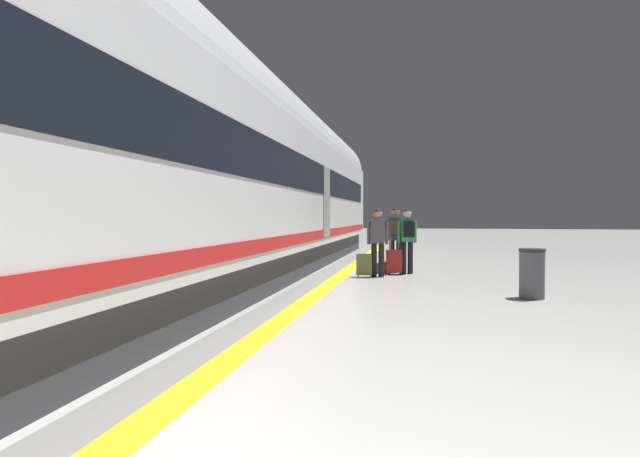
{
  "coord_description": "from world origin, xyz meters",
  "views": [
    {
      "loc": [
        1.16,
        0.84,
        1.51
      ],
      "look_at": [
        -0.08,
        6.89,
        1.35
      ],
      "focal_mm": 27.53,
      "sensor_mm": 36.0,
      "label": 1
    }
  ],
  "objects": [
    {
      "name": "safety_line_strip",
      "position": [
        -0.8,
        10.0,
        0.0
      ],
      "size": [
        0.36,
        80.0,
        0.01
      ],
      "primitive_type": "cube",
      "color": "yellow",
      "rests_on": "ground"
    },
    {
      "name": "tactile_edge_band",
      "position": [
        -1.15,
        10.0,
        0.0
      ],
      "size": [
        0.65,
        80.0,
        0.01
      ],
      "primitive_type": "cube",
      "color": "slate",
      "rests_on": "ground"
    },
    {
      "name": "high_speed_train",
      "position": [
        -2.94,
        7.61,
        2.51
      ],
      "size": [
        2.94,
        36.19,
        4.97
      ],
      "color": "#38383D",
      "rests_on": "ground"
    },
    {
      "name": "passenger_near",
      "position": [
        0.5,
        14.0,
        1.03
      ],
      "size": [
        0.54,
        0.36,
        1.73
      ],
      "color": "#383842",
      "rests_on": "ground"
    },
    {
      "name": "duffel_bag_near",
      "position": [
        0.19,
        13.69,
        0.15
      ],
      "size": [
        0.44,
        0.26,
        0.36
      ],
      "color": "brown",
      "rests_on": "ground"
    },
    {
      "name": "passenger_mid",
      "position": [
        0.83,
        13.73,
        1.01
      ],
      "size": [
        0.5,
        0.4,
        1.7
      ],
      "color": "black",
      "rests_on": "ground"
    },
    {
      "name": "suitcase_mid",
      "position": [
        0.5,
        13.52,
        0.35
      ],
      "size": [
        0.43,
        0.32,
        1.03
      ],
      "color": "#A51E1E",
      "rests_on": "ground"
    },
    {
      "name": "passenger_far",
      "position": [
        0.13,
        12.95,
        0.98
      ],
      "size": [
        0.53,
        0.22,
        1.69
      ],
      "color": "black",
      "rests_on": "ground"
    },
    {
      "name": "suitcase_far",
      "position": [
        -0.19,
        12.83,
        0.31
      ],
      "size": [
        0.4,
        0.27,
        0.57
      ],
      "color": "#596038",
      "rests_on": "ground"
    },
    {
      "name": "waste_bin",
      "position": [
        3.16,
        10.35,
        0.46
      ],
      "size": [
        0.46,
        0.46,
        0.91
      ],
      "color": "#4C4C51",
      "rests_on": "ground"
    }
  ]
}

